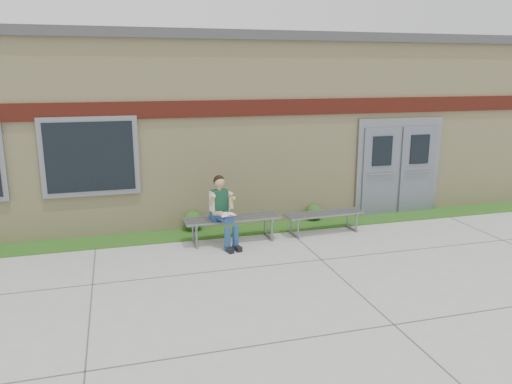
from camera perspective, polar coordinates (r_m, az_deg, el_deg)
name	(u,v)px	position (r m, az deg, el deg)	size (l,w,h in m)	color
ground	(278,276)	(8.52, 2.54, -9.61)	(80.00, 80.00, 0.00)	#9E9E99
grass_strip	(240,230)	(10.86, -1.78, -4.35)	(16.00, 0.80, 0.02)	#205015
school_building	(209,119)	(13.70, -5.35, 8.30)	(16.20, 6.22, 4.20)	beige
bench_left	(232,223)	(10.09, -2.72, -3.54)	(1.94, 0.57, 0.50)	slate
bench_right	(324,217)	(10.71, 7.77, -2.89)	(1.71, 0.56, 0.44)	slate
girl	(223,209)	(9.75, -3.81, -1.98)	(0.54, 0.84, 1.40)	navy
shrub_mid	(193,220)	(10.84, -7.21, -3.25)	(0.43, 0.43, 0.43)	#205015
shrub_east	(314,212)	(11.58, 6.64, -2.31)	(0.36, 0.36, 0.36)	#205015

